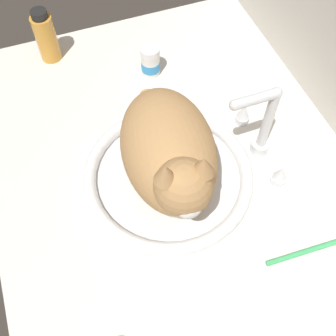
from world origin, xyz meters
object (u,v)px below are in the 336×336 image
at_px(faucet, 261,129).
at_px(toothbrush, 313,249).
at_px(pill_bottle, 150,62).
at_px(cat, 170,155).
at_px(sink_basin, 168,175).
at_px(amber_bottle, 46,37).

distance_m(faucet, toothbrush, 0.25).
xyz_separation_m(pill_bottle, toothbrush, (0.54, 0.13, -0.03)).
bearing_deg(faucet, toothbrush, -0.44).
relative_size(cat, toothbrush, 2.03).
xyz_separation_m(sink_basin, faucet, (0.00, 0.20, 0.06)).
height_order(amber_bottle, toothbrush, amber_bottle).
height_order(cat, amber_bottle, cat).
bearing_deg(cat, sink_basin, 172.90).
bearing_deg(sink_basin, amber_bottle, -160.97).
relative_size(amber_bottle, toothbrush, 0.77).
distance_m(sink_basin, faucet, 0.21).
distance_m(pill_bottle, toothbrush, 0.56).
distance_m(cat, amber_bottle, 0.48).
bearing_deg(toothbrush, cat, -137.94).
distance_m(faucet, amber_bottle, 0.56).
bearing_deg(pill_bottle, amber_bottle, -122.69).
relative_size(faucet, amber_bottle, 1.47).
bearing_deg(amber_bottle, sink_basin, 19.03).
relative_size(sink_basin, toothbrush, 1.95).
bearing_deg(pill_bottle, sink_basin, -12.40).
height_order(sink_basin, toothbrush, sink_basin).
bearing_deg(cat, toothbrush, 42.06).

